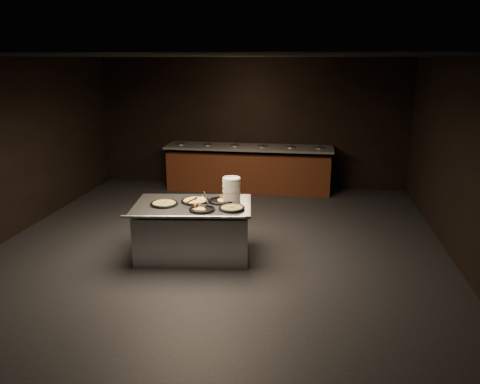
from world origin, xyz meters
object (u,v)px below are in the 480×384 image
(pan_cheese_whole, at_px, (195,201))
(pan_veggie_whole, at_px, (164,204))
(plate_stack, at_px, (231,190))
(serving_counter, at_px, (193,231))

(pan_cheese_whole, bearing_deg, pan_veggie_whole, -154.06)
(pan_cheese_whole, bearing_deg, plate_stack, 12.55)
(serving_counter, height_order, pan_veggie_whole, pan_veggie_whole)
(serving_counter, height_order, plate_stack, plate_stack)
(serving_counter, relative_size, plate_stack, 5.03)
(serving_counter, bearing_deg, pan_cheese_whole, 73.92)
(pan_veggie_whole, bearing_deg, plate_stack, 18.75)
(serving_counter, xyz_separation_m, pan_cheese_whole, (0.02, 0.11, 0.44))
(plate_stack, relative_size, pan_cheese_whole, 0.86)
(pan_veggie_whole, relative_size, pan_cheese_whole, 0.95)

